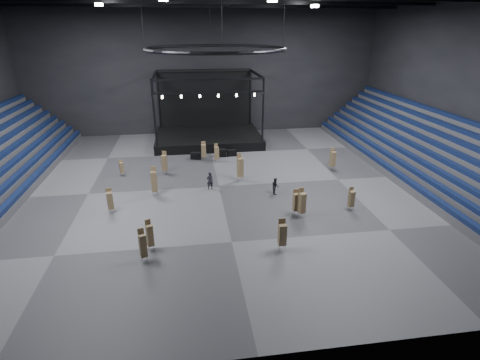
{
  "coord_description": "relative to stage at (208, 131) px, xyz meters",
  "views": [
    {
      "loc": [
        -2.81,
        -34.2,
        14.86
      ],
      "look_at": [
        1.85,
        -2.0,
        1.4
      ],
      "focal_mm": 28.0,
      "sensor_mm": 36.0,
      "label": 1
    }
  ],
  "objects": [
    {
      "name": "chair_stack_8",
      "position": [
        6.24,
        -23.64,
        -0.1
      ],
      "size": [
        0.64,
        0.64,
        2.61
      ],
      "rotation": [
        0.0,
        0.0,
        0.32
      ],
      "color": "silver",
      "rests_on": "floor"
    },
    {
      "name": "chair_stack_11",
      "position": [
        5.91,
        -23.14,
        -0.25
      ],
      "size": [
        0.52,
        0.52,
        2.29
      ],
      "rotation": [
        0.0,
        0.0,
        0.09
      ],
      "color": "silver",
      "rests_on": "floor"
    },
    {
      "name": "chair_stack_10",
      "position": [
        -5.43,
        -12.08,
        -0.13
      ],
      "size": [
        0.62,
        0.62,
        2.57
      ],
      "rotation": [
        0.0,
        0.0,
        -0.3
      ],
      "color": "silver",
      "rests_on": "floor"
    },
    {
      "name": "crew_member",
      "position": [
        5.18,
        -18.67,
        -0.66
      ],
      "size": [
        0.63,
        0.79,
        1.57
      ],
      "primitive_type": "imported",
      "rotation": [
        0.0,
        0.0,
        1.61
      ],
      "color": "black",
      "rests_on": "floor"
    },
    {
      "name": "chair_stack_0",
      "position": [
        -5.84,
        -26.88,
        -0.24
      ],
      "size": [
        0.56,
        0.56,
        2.37
      ],
      "rotation": [
        0.0,
        0.0,
        0.41
      ],
      "color": "silver",
      "rests_on": "floor"
    },
    {
      "name": "floodlights",
      "position": [
        -0.0,
        -20.24,
        15.15
      ],
      "size": [
        28.6,
        16.6,
        0.25
      ],
      "color": "white",
      "rests_on": "roof_girders"
    },
    {
      "name": "truss_ring",
      "position": [
        -0.0,
        -16.24,
        11.55
      ],
      "size": [
        12.3,
        12.3,
        5.15
      ],
      "color": "black",
      "rests_on": "ceiling"
    },
    {
      "name": "flight_case_right",
      "position": [
        2.45,
        -7.01,
        -1.06
      ],
      "size": [
        1.2,
        0.65,
        0.78
      ],
      "primitive_type": "cube",
      "rotation": [
        0.0,
        0.0,
        0.05
      ],
      "color": "black",
      "rests_on": "floor"
    },
    {
      "name": "chair_stack_4",
      "position": [
        12.89,
        -13.35,
        -0.14
      ],
      "size": [
        0.61,
        0.61,
        2.5
      ],
      "rotation": [
        0.0,
        0.0,
        0.17
      ],
      "color": "silver",
      "rests_on": "floor"
    },
    {
      "name": "flight_case_mid",
      "position": [
        1.04,
        -7.08,
        -0.99
      ],
      "size": [
        1.4,
        0.76,
        0.91
      ],
      "primitive_type": "cube",
      "rotation": [
        0.0,
        0.0,
        0.05
      ],
      "color": "black",
      "rests_on": "floor"
    },
    {
      "name": "chair_stack_12",
      "position": [
        0.45,
        -8.89,
        -0.31
      ],
      "size": [
        0.55,
        0.55,
        2.19
      ],
      "rotation": [
        0.0,
        0.0,
        0.3
      ],
      "color": "silver",
      "rests_on": "floor"
    },
    {
      "name": "floor",
      "position": [
        -0.0,
        -16.24,
        -1.45
      ],
      "size": [
        50.0,
        50.0,
        0.0
      ],
      "primitive_type": "plane",
      "color": "#4F4E51",
      "rests_on": "ground"
    },
    {
      "name": "chair_stack_13",
      "position": [
        -6.19,
        -28.23,
        -0.2
      ],
      "size": [
        0.57,
        0.57,
        2.45
      ],
      "rotation": [
        0.0,
        0.0,
        0.36
      ],
      "color": "silver",
      "rests_on": "floor"
    },
    {
      "name": "chair_stack_6",
      "position": [
        -6.13,
        -17.45,
        -0.01
      ],
      "size": [
        0.52,
        0.52,
        2.85
      ],
      "rotation": [
        0.0,
        0.0,
        -0.05
      ],
      "color": "silver",
      "rests_on": "floor"
    },
    {
      "name": "chair_stack_2",
      "position": [
        3.42,
        -28.22,
        -0.17
      ],
      "size": [
        0.54,
        0.54,
        2.42
      ],
      "rotation": [
        0.0,
        0.0,
        0.01
      ],
      "color": "silver",
      "rests_on": "floor"
    },
    {
      "name": "chair_stack_5",
      "position": [
        -9.62,
        -20.57,
        -0.26
      ],
      "size": [
        0.6,
        0.6,
        2.26
      ],
      "rotation": [
        0.0,
        0.0,
        0.29
      ],
      "color": "silver",
      "rests_on": "floor"
    },
    {
      "name": "chair_stack_9",
      "position": [
        2.33,
        -15.02,
        0.04
      ],
      "size": [
        0.68,
        0.68,
        2.93
      ],
      "rotation": [
        0.0,
        0.0,
        0.4
      ],
      "color": "silver",
      "rests_on": "floor"
    },
    {
      "name": "chair_stack_7",
      "position": [
        -9.95,
        -11.76,
        -0.52
      ],
      "size": [
        0.53,
        0.53,
        1.72
      ],
      "rotation": [
        0.0,
        0.0,
        0.38
      ],
      "color": "silver",
      "rests_on": "floor"
    },
    {
      "name": "wall_right",
      "position": [
        25.0,
        -16.24,
        7.55
      ],
      "size": [
        0.2,
        42.0,
        18.0
      ],
      "primitive_type": "cube",
      "color": "black",
      "rests_on": "ground"
    },
    {
      "name": "flight_case_left",
      "position": [
        -1.96,
        -7.58,
        -1.04
      ],
      "size": [
        1.3,
        0.8,
        0.81
      ],
      "primitive_type": "cube",
      "rotation": [
        0.0,
        0.0,
        -0.16
      ],
      "color": "black",
      "rests_on": "floor"
    },
    {
      "name": "bleachers_right",
      "position": [
        22.94,
        -16.24,
        0.28
      ],
      "size": [
        7.2,
        40.0,
        6.4
      ],
      "color": "#47474A",
      "rests_on": "floor"
    },
    {
      "name": "chair_stack_1",
      "position": [
        -1.02,
        -8.22,
        -0.22
      ],
      "size": [
        0.54,
        0.54,
        2.3
      ],
      "rotation": [
        0.0,
        0.0,
        0.01
      ],
      "color": "silver",
      "rests_on": "floor"
    },
    {
      "name": "man_center",
      "position": [
        -0.9,
        -16.78,
        -0.56
      ],
      "size": [
        0.71,
        0.53,
        1.78
      ],
      "primitive_type": "imported",
      "rotation": [
        0.0,
        0.0,
        3.32
      ],
      "color": "black",
      "rests_on": "floor"
    },
    {
      "name": "chair_stack_3",
      "position": [
        10.85,
        -23.01,
        -0.34
      ],
      "size": [
        0.5,
        0.5,
        2.12
      ],
      "rotation": [
        0.0,
        0.0,
        0.16
      ],
      "color": "silver",
      "rests_on": "floor"
    },
    {
      "name": "stage",
      "position": [
        0.0,
        0.0,
        0.0
      ],
      "size": [
        14.0,
        10.0,
        9.2
      ],
      "color": "black",
      "rests_on": "floor"
    },
    {
      "name": "wall_front",
      "position": [
        -0.0,
        -37.24,
        7.55
      ],
      "size": [
        50.0,
        0.2,
        18.0
      ],
      "primitive_type": "cube",
      "color": "black",
      "rests_on": "ground"
    },
    {
      "name": "wall_back",
      "position": [
        -0.0,
        4.76,
        7.55
      ],
      "size": [
        50.0,
        0.2,
        18.0
      ],
      "primitive_type": "cube",
      "color": "black",
      "rests_on": "ground"
    }
  ]
}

